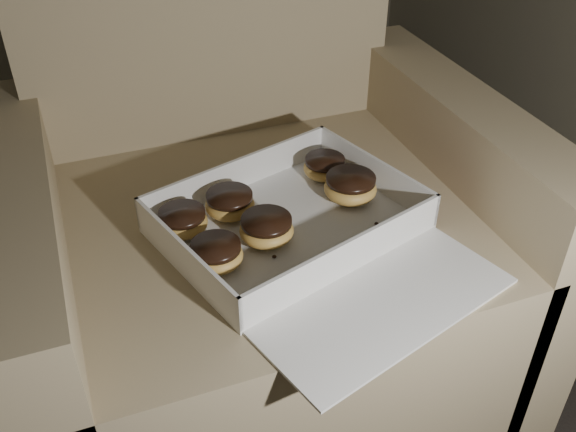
# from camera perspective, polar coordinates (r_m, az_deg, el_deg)

# --- Properties ---
(armchair) EXTENTS (0.89, 0.75, 0.93)m
(armchair) POSITION_cam_1_polar(r_m,az_deg,el_deg) (1.22, -2.87, -2.44)
(armchair) COLOR #907C5C
(armchair) RESTS_ON floor
(bakery_box) EXTENTS (0.50, 0.54, 0.07)m
(bakery_box) POSITION_cam_1_polar(r_m,az_deg,el_deg) (1.01, 1.57, -1.69)
(bakery_box) COLOR white
(bakery_box) RESTS_ON armchair
(donut_a) EXTENTS (0.09, 0.09, 0.05)m
(donut_a) POSITION_cam_1_polar(r_m,az_deg,el_deg) (1.09, 5.57, 2.59)
(donut_a) COLOR gold
(donut_a) RESTS_ON bakery_box
(donut_b) EXTENTS (0.09, 0.09, 0.04)m
(donut_b) POSITION_cam_1_polar(r_m,az_deg,el_deg) (1.00, -1.92, -1.14)
(donut_b) COLOR gold
(donut_b) RESTS_ON bakery_box
(donut_c) EXTENTS (0.08, 0.08, 0.04)m
(donut_c) POSITION_cam_1_polar(r_m,az_deg,el_deg) (0.95, -6.42, -3.39)
(donut_c) COLOR gold
(donut_c) RESTS_ON bakery_box
(donut_d) EXTENTS (0.08, 0.08, 0.04)m
(donut_d) POSITION_cam_1_polar(r_m,az_deg,el_deg) (1.15, 3.28, 4.38)
(donut_d) COLOR gold
(donut_d) RESTS_ON bakery_box
(donut_e) EXTENTS (0.08, 0.08, 0.04)m
(donut_e) POSITION_cam_1_polar(r_m,az_deg,el_deg) (1.03, -9.35, -0.47)
(donut_e) COLOR gold
(donut_e) RESTS_ON bakery_box
(donut_f) EXTENTS (0.08, 0.08, 0.04)m
(donut_f) POSITION_cam_1_polar(r_m,az_deg,el_deg) (1.06, -5.19, 1.13)
(donut_f) COLOR gold
(donut_f) RESTS_ON bakery_box
(crumb_a) EXTENTS (0.01, 0.01, 0.00)m
(crumb_a) POSITION_cam_1_polar(r_m,az_deg,el_deg) (0.98, -1.24, -3.63)
(crumb_a) COLOR black
(crumb_a) RESTS_ON bakery_box
(crumb_b) EXTENTS (0.01, 0.01, 0.00)m
(crumb_b) POSITION_cam_1_polar(r_m,az_deg,el_deg) (0.90, -4.97, -7.78)
(crumb_b) COLOR black
(crumb_b) RESTS_ON bakery_box
(crumb_c) EXTENTS (0.01, 0.01, 0.00)m
(crumb_c) POSITION_cam_1_polar(r_m,az_deg,el_deg) (1.05, 7.87, -0.66)
(crumb_c) COLOR black
(crumb_c) RESTS_ON bakery_box
(crumb_d) EXTENTS (0.01, 0.01, 0.00)m
(crumb_d) POSITION_cam_1_polar(r_m,az_deg,el_deg) (0.95, -7.05, -5.52)
(crumb_d) COLOR black
(crumb_d) RESTS_ON bakery_box
(crumb_e) EXTENTS (0.01, 0.01, 0.00)m
(crumb_e) POSITION_cam_1_polar(r_m,az_deg,el_deg) (1.02, 8.90, -2.16)
(crumb_e) COLOR black
(crumb_e) RESTS_ON bakery_box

